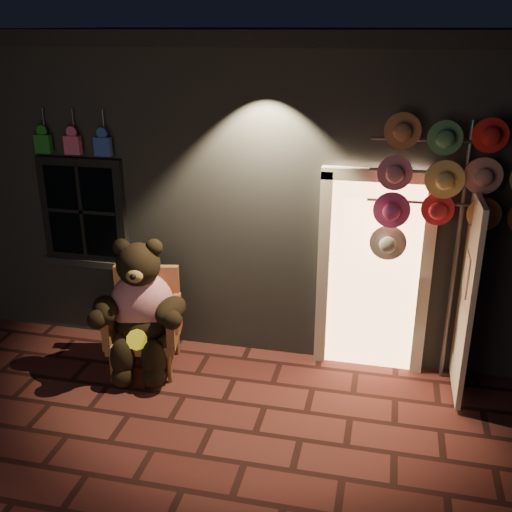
% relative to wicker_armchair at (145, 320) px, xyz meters
% --- Properties ---
extents(ground, '(60.00, 60.00, 0.00)m').
position_rel_wicker_armchair_xyz_m(ground, '(1.01, -0.93, -0.54)').
color(ground, '#562521').
rests_on(ground, ground).
extents(shop_building, '(7.30, 5.95, 3.51)m').
position_rel_wicker_armchair_xyz_m(shop_building, '(1.01, 3.06, 1.20)').
color(shop_building, slate).
rests_on(shop_building, ground).
extents(wicker_armchair, '(0.85, 0.80, 1.07)m').
position_rel_wicker_armchair_xyz_m(wicker_armchair, '(0.00, 0.00, 0.00)').
color(wicker_armchair, '#9C663C').
rests_on(wicker_armchair, ground).
extents(teddy_bear, '(1.05, 0.91, 1.47)m').
position_rel_wicker_armchair_xyz_m(teddy_bear, '(0.02, -0.14, 0.20)').
color(teddy_bear, red).
rests_on(teddy_bear, ground).
extents(hat_rack, '(1.63, 0.22, 2.72)m').
position_rel_wicker_armchair_xyz_m(hat_rack, '(3.06, 0.35, 1.59)').
color(hat_rack, '#59595E').
rests_on(hat_rack, ground).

